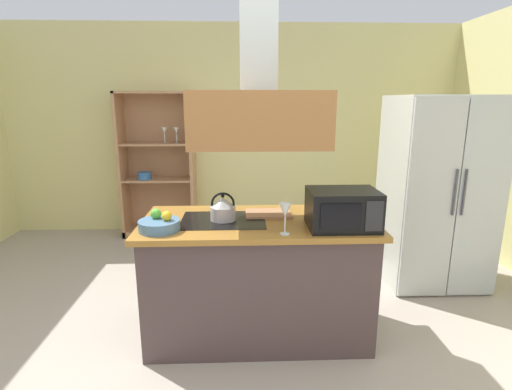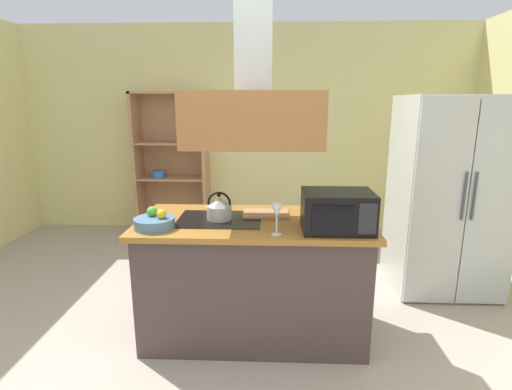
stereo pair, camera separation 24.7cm
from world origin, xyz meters
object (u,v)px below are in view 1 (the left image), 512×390
object	(u,v)px
dish_cabinet	(159,172)
microwave	(343,209)
cutting_board	(268,214)
fruit_bowl	(159,224)
refrigerator	(436,192)
wine_glass_on_counter	(285,212)
kettle	(223,209)

from	to	relation	value
dish_cabinet	microwave	xyz separation A→B (m)	(1.75, -2.59, 0.21)
cutting_board	fruit_bowl	distance (m)	0.82
refrigerator	fruit_bowl	xyz separation A→B (m)	(-2.39, -1.04, 0.05)
refrigerator	dish_cabinet	distance (m)	3.31
refrigerator	fruit_bowl	world-z (taller)	refrigerator
wine_glass_on_counter	kettle	bearing A→B (deg)	142.00
cutting_board	wine_glass_on_counter	bearing A→B (deg)	-80.48
kettle	cutting_board	size ratio (longest dim) A/B	0.60
refrigerator	dish_cabinet	bearing A→B (deg)	152.04
microwave	fruit_bowl	bearing A→B (deg)	-179.73
wine_glass_on_counter	fruit_bowl	xyz separation A→B (m)	(-0.82, 0.11, -0.11)
refrigerator	microwave	size ratio (longest dim) A/B	3.88
wine_glass_on_counter	fruit_bowl	world-z (taller)	wine_glass_on_counter
wine_glass_on_counter	microwave	bearing A→B (deg)	16.61
kettle	microwave	distance (m)	0.84
dish_cabinet	cutting_board	size ratio (longest dim) A/B	5.45
kettle	wine_glass_on_counter	world-z (taller)	same
refrigerator	microwave	xyz separation A→B (m)	(-1.17, -1.04, 0.14)
kettle	cutting_board	xyz separation A→B (m)	(0.33, 0.13, -0.08)
dish_cabinet	kettle	world-z (taller)	dish_cabinet
microwave	wine_glass_on_counter	xyz separation A→B (m)	(-0.40, -0.12, 0.02)
dish_cabinet	microwave	size ratio (longest dim) A/B	4.03
fruit_bowl	microwave	bearing A→B (deg)	0.27
dish_cabinet	fruit_bowl	bearing A→B (deg)	-78.43
dish_cabinet	fruit_bowl	xyz separation A→B (m)	(0.53, -2.59, 0.12)
refrigerator	kettle	world-z (taller)	refrigerator
wine_glass_on_counter	fruit_bowl	bearing A→B (deg)	172.11
refrigerator	kettle	bearing A→B (deg)	-157.10
cutting_board	wine_glass_on_counter	distance (m)	0.48
kettle	fruit_bowl	bearing A→B (deg)	-153.37
dish_cabinet	fruit_bowl	size ratio (longest dim) A/B	6.81
kettle	microwave	size ratio (longest dim) A/B	0.44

